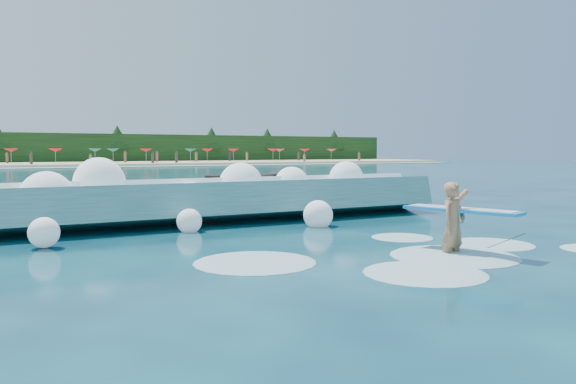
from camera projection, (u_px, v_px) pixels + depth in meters
name	position (u px, v px, depth m)	size (l,w,h in m)	color
ground	(271.00, 261.00, 11.27)	(200.00, 200.00, 0.00)	#07243E
beach	(18.00, 165.00, 79.24)	(140.00, 20.00, 0.40)	tan
wet_band	(24.00, 168.00, 69.67)	(140.00, 5.00, 0.08)	silver
treeline	(13.00, 149.00, 87.79)	(140.00, 4.00, 5.00)	black
breaking_wave	(148.00, 205.00, 16.68)	(19.45, 2.97, 1.68)	teal
rock_cluster	(162.00, 203.00, 18.26)	(8.74, 3.63, 1.58)	black
surfer_with_board	(455.00, 222.00, 11.91)	(1.32, 3.01, 1.86)	#AA764F
wave_spray	(141.00, 191.00, 16.40)	(14.87, 4.45, 2.12)	white
surf_foam	(412.00, 257.00, 11.66)	(9.28, 5.34, 0.13)	silver
beach_umbrellas	(14.00, 150.00, 80.83)	(112.10, 6.78, 0.50)	red
beachgoers	(50.00, 158.00, 79.47)	(100.37, 12.80, 1.93)	#3F332D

